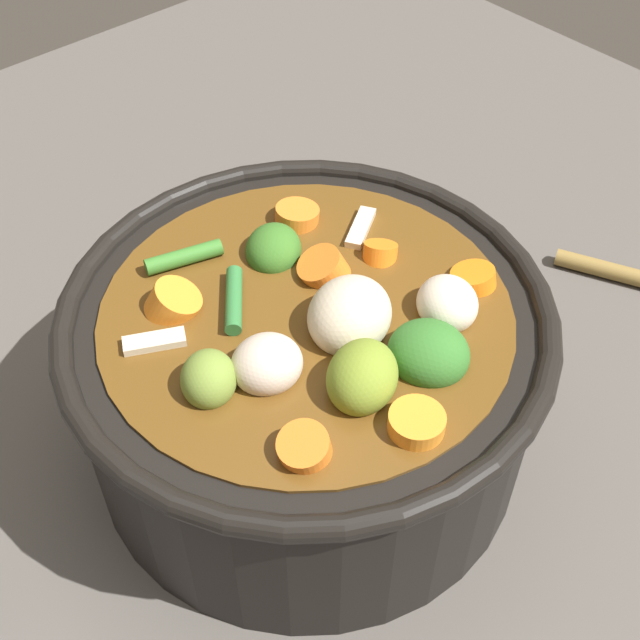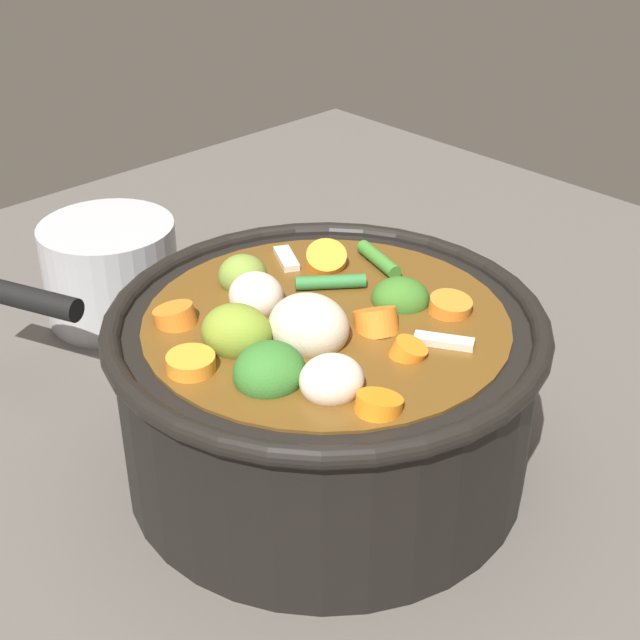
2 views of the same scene
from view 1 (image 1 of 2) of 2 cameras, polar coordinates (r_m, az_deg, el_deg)
The scene contains 2 objects.
ground_plane at distance 0.54m, azimuth -0.80°, elevation -7.89°, with size 1.10×1.10×0.00m, color #514C47.
cooking_pot at distance 0.49m, azimuth -0.82°, elevation -3.60°, with size 0.28×0.28×0.14m.
Camera 1 is at (-0.20, -0.24, 0.44)m, focal length 47.00 mm.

